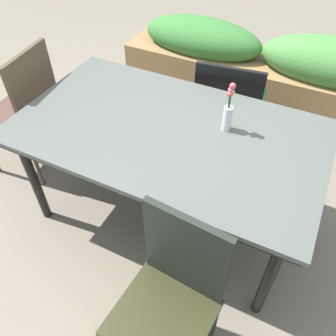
{
  "coord_description": "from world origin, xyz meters",
  "views": [
    {
      "loc": [
        0.72,
        -1.48,
        2.02
      ],
      "look_at": [
        0.03,
        -0.09,
        0.46
      ],
      "focal_mm": 37.18,
      "sensor_mm": 36.0,
      "label": 1
    }
  ],
  "objects_px": {
    "dining_table": "(168,137)",
    "flower_vase": "(228,110)",
    "chair_end_left": "(26,107)",
    "potted_plant": "(25,111)",
    "planter_box": "(259,72)",
    "chair_near_right": "(171,295)",
    "chair_far_side": "(229,101)"
  },
  "relations": [
    {
      "from": "dining_table",
      "to": "flower_vase",
      "type": "bearing_deg",
      "value": 26.16
    },
    {
      "from": "chair_end_left",
      "to": "potted_plant",
      "type": "height_order",
      "value": "chair_end_left"
    },
    {
      "from": "dining_table",
      "to": "potted_plant",
      "type": "xyz_separation_m",
      "value": [
        -1.51,
        0.27,
        -0.47
      ]
    },
    {
      "from": "flower_vase",
      "to": "potted_plant",
      "type": "xyz_separation_m",
      "value": [
        -1.8,
        0.12,
        -0.66
      ]
    },
    {
      "from": "dining_table",
      "to": "chair_end_left",
      "type": "bearing_deg",
      "value": 179.47
    },
    {
      "from": "planter_box",
      "to": "potted_plant",
      "type": "distance_m",
      "value": 2.11
    },
    {
      "from": "planter_box",
      "to": "chair_near_right",
      "type": "bearing_deg",
      "value": -84.18
    },
    {
      "from": "chair_end_left",
      "to": "chair_near_right",
      "type": "distance_m",
      "value": 1.74
    },
    {
      "from": "chair_far_side",
      "to": "chair_end_left",
      "type": "relative_size",
      "value": 0.88
    },
    {
      "from": "potted_plant",
      "to": "chair_near_right",
      "type": "bearing_deg",
      "value": -28.89
    },
    {
      "from": "chair_near_right",
      "to": "potted_plant",
      "type": "height_order",
      "value": "chair_near_right"
    },
    {
      "from": "dining_table",
      "to": "chair_end_left",
      "type": "distance_m",
      "value": 1.16
    },
    {
      "from": "chair_near_right",
      "to": "dining_table",
      "type": "bearing_deg",
      "value": -57.99
    },
    {
      "from": "flower_vase",
      "to": "planter_box",
      "type": "relative_size",
      "value": 0.12
    },
    {
      "from": "planter_box",
      "to": "potted_plant",
      "type": "relative_size",
      "value": 5.43
    },
    {
      "from": "chair_end_left",
      "to": "chair_near_right",
      "type": "bearing_deg",
      "value": -124.11
    },
    {
      "from": "chair_far_side",
      "to": "flower_vase",
      "type": "height_order",
      "value": "flower_vase"
    },
    {
      "from": "planter_box",
      "to": "chair_end_left",
      "type": "bearing_deg",
      "value": -130.61
    },
    {
      "from": "flower_vase",
      "to": "potted_plant",
      "type": "bearing_deg",
      "value": 176.06
    },
    {
      "from": "dining_table",
      "to": "potted_plant",
      "type": "relative_size",
      "value": 3.83
    },
    {
      "from": "potted_plant",
      "to": "chair_end_left",
      "type": "bearing_deg",
      "value": -35.56
    },
    {
      "from": "dining_table",
      "to": "chair_near_right",
      "type": "xyz_separation_m",
      "value": [
        0.41,
        -0.79,
        -0.15
      ]
    },
    {
      "from": "chair_far_side",
      "to": "chair_end_left",
      "type": "bearing_deg",
      "value": -156.0
    },
    {
      "from": "chair_end_left",
      "to": "chair_far_side",
      "type": "bearing_deg",
      "value": -65.6
    },
    {
      "from": "dining_table",
      "to": "chair_end_left",
      "type": "height_order",
      "value": "chair_end_left"
    },
    {
      "from": "planter_box",
      "to": "potted_plant",
      "type": "bearing_deg",
      "value": -142.78
    },
    {
      "from": "chair_near_right",
      "to": "flower_vase",
      "type": "height_order",
      "value": "flower_vase"
    },
    {
      "from": "dining_table",
      "to": "planter_box",
      "type": "bearing_deg",
      "value": 83.79
    },
    {
      "from": "flower_vase",
      "to": "potted_plant",
      "type": "distance_m",
      "value": 1.93
    },
    {
      "from": "chair_near_right",
      "to": "potted_plant",
      "type": "bearing_deg",
      "value": -24.15
    },
    {
      "from": "chair_end_left",
      "to": "dining_table",
      "type": "bearing_deg",
      "value": -97.45
    },
    {
      "from": "chair_end_left",
      "to": "planter_box",
      "type": "distance_m",
      "value": 2.03
    }
  ]
}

